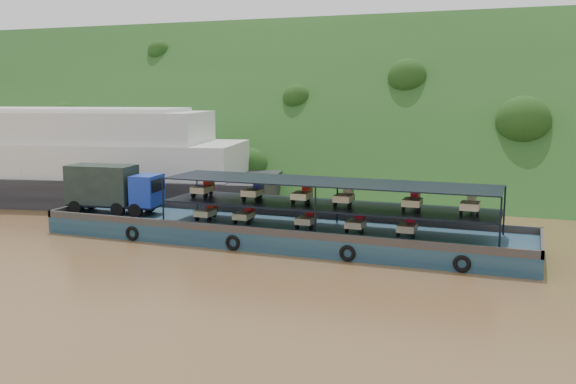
% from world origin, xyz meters
% --- Properties ---
extents(ground, '(160.00, 160.00, 0.00)m').
position_xyz_m(ground, '(0.00, 0.00, 0.00)').
color(ground, brown).
rests_on(ground, ground).
extents(hillside, '(140.00, 39.60, 39.60)m').
position_xyz_m(hillside, '(0.00, 36.00, 0.00)').
color(hillside, '#1A3B15').
rests_on(hillside, ground).
extents(cargo_barge, '(35.01, 7.18, 4.96)m').
position_xyz_m(cargo_barge, '(-3.34, 0.33, 1.24)').
color(cargo_barge, '#142E46').
rests_on(cargo_barge, ground).
extents(passenger_ferry, '(46.08, 20.12, 9.06)m').
position_xyz_m(passenger_ferry, '(-29.50, 9.12, 3.92)').
color(passenger_ferry, black).
rests_on(passenger_ferry, ground).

